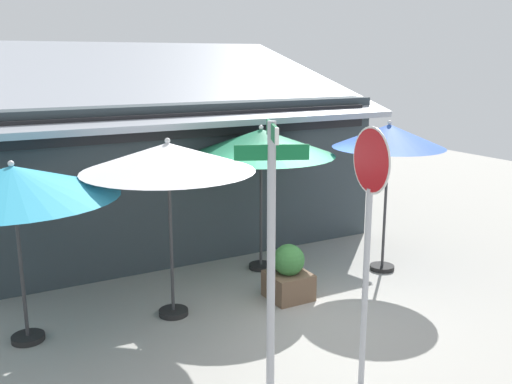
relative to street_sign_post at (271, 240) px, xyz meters
name	(u,v)px	position (x,y,z in m)	size (l,w,h in m)	color
ground_plane	(306,308)	(1.79, 1.93, -1.94)	(28.00, 28.00, 0.10)	#9E9B93
cafe_building	(149,161)	(1.02, 6.99, -0.32)	(8.52, 5.61, 4.16)	#333D42
street_sign_post	(271,240)	(0.00, 0.00, 0.00)	(0.71, 0.77, 3.15)	#A8AAB2
stop_sign	(369,212)	(1.11, -0.23, 0.22)	(0.13, 0.73, 3.06)	#A8AAB2
patio_umbrella_teal_left	(13,183)	(-2.18, 2.82, 0.32)	(2.69, 2.69, 2.50)	black
patio_umbrella_ivory_center	(168,158)	(-0.15, 2.62, 0.50)	(2.48, 2.48, 2.68)	black
patio_umbrella_forest_green_right	(261,143)	(1.97, 3.69, 0.43)	(2.62, 2.62, 2.63)	black
patio_umbrella_royal_blue_far_right	(389,138)	(3.87, 2.56, 0.53)	(1.96, 1.96, 2.73)	black
sidewalk_planter	(289,275)	(1.69, 2.31, -1.50)	(0.65, 0.65, 0.90)	brown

